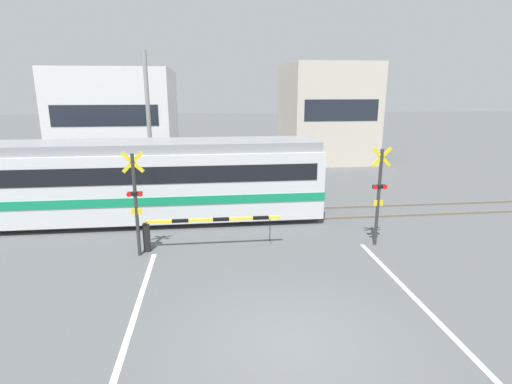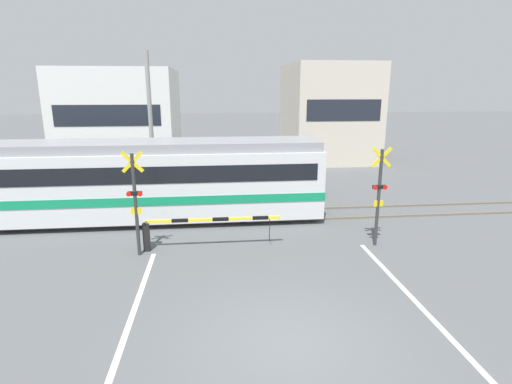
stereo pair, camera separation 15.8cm
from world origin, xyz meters
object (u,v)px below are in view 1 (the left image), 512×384
(crossing_signal_left, at_px, (136,199))
(pedestrian, at_px, (229,167))
(crossing_barrier_far, at_px, (292,180))
(crossing_signal_right, at_px, (379,192))
(crossing_barrier_near, at_px, (188,227))
(commuter_train, at_px, (111,180))

(crossing_signal_left, distance_m, pedestrian, 9.93)
(crossing_barrier_far, height_order, crossing_signal_right, crossing_signal_right)
(crossing_signal_left, height_order, crossing_signal_right, same)
(crossing_signal_left, bearing_deg, crossing_barrier_far, 46.20)
(crossing_barrier_near, height_order, crossing_signal_right, crossing_signal_right)
(commuter_train, xyz_separation_m, crossing_barrier_near, (3.11, -3.26, -0.94))
(crossing_barrier_far, height_order, pedestrian, pedestrian)
(crossing_barrier_near, relative_size, crossing_signal_right, 1.34)
(crossing_signal_left, bearing_deg, pedestrian, 70.18)
(crossing_barrier_near, distance_m, crossing_signal_right, 6.46)
(commuter_train, xyz_separation_m, crossing_signal_right, (9.46, -3.57, 0.14))
(crossing_barrier_far, bearing_deg, crossing_signal_right, -76.83)
(crossing_signal_left, distance_m, crossing_signal_right, 7.91)
(crossing_barrier_near, bearing_deg, commuter_train, 133.64)
(crossing_barrier_far, xyz_separation_m, pedestrian, (-3.00, 2.68, 0.21))
(crossing_signal_right, bearing_deg, crossing_signal_left, 180.00)
(crossing_barrier_near, bearing_deg, pedestrian, 78.66)
(commuter_train, relative_size, crossing_signal_right, 4.90)
(commuter_train, xyz_separation_m, crossing_signal_left, (1.55, -3.57, 0.14))
(commuter_train, relative_size, crossing_barrier_far, 3.65)
(commuter_train, relative_size, pedestrian, 9.64)
(crossing_barrier_near, height_order, crossing_signal_left, crossing_signal_left)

